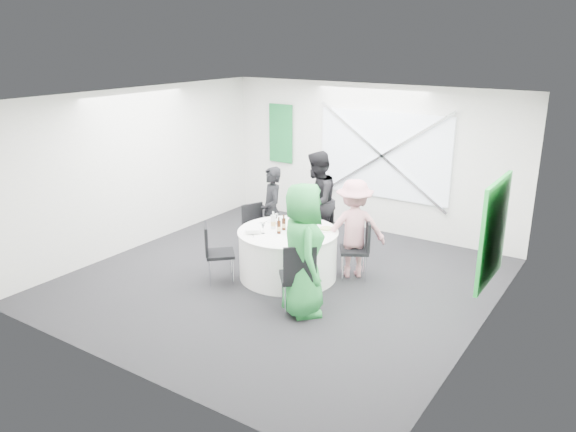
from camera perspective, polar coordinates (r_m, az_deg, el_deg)
The scene contains 44 objects.
floor at distance 8.77m, azimuth -0.73°, elevation -6.56°, with size 6.00×6.00×0.00m, color black.
ceiling at distance 8.03m, azimuth -0.81°, elevation 11.94°, with size 6.00×6.00×0.00m, color white.
wall_back at distance 10.83m, azimuth 8.25°, elevation 5.81°, with size 6.00×6.00×0.00m, color silver.
wall_front at distance 6.18m, azimuth -16.66°, elevation -4.05°, with size 6.00×6.00×0.00m, color silver.
wall_left at distance 10.24m, azimuth -14.83°, elevation 4.69°, with size 6.00×6.00×0.00m, color silver.
wall_right at distance 7.12m, azimuth 19.61°, elevation -1.43°, with size 6.00×6.00×0.00m, color silver.
window_panel at distance 10.66m, azimuth 9.64°, elevation 6.09°, with size 2.60×0.03×1.60m, color silver.
window_brace_a at distance 10.62m, azimuth 9.55°, elevation 6.05°, with size 0.05×0.05×3.16m, color silver.
window_brace_b at distance 10.62m, azimuth 9.55°, elevation 6.05°, with size 0.05×0.05×3.16m, color silver.
green_banner at distance 11.71m, azimuth -0.74°, elevation 8.38°, with size 0.55×0.04×1.20m, color #146733.
green_sign at distance 7.76m, azimuth 20.16°, elevation -1.51°, with size 0.05×1.20×1.40m, color green.
banquet_table at distance 8.78m, azimuth 0.00°, elevation -3.85°, with size 1.56×1.56×0.76m.
chair_back at distance 9.72m, azimuth 2.76°, elevation -0.84°, with size 0.46×0.47×0.88m.
chair_back_left at distance 9.56m, azimuth -3.30°, elevation -1.06°, with size 0.55×0.55×0.91m.
chair_back_right at distance 8.74m, azimuth 7.32°, elevation -2.90°, with size 0.59×0.59×0.94m.
chair_front_right at distance 7.53m, azimuth 1.08°, elevation -5.82°, with size 0.65×0.65×1.02m.
chair_front_left at distance 8.60m, azimuth -7.50°, elevation -3.29°, with size 0.60×0.60×0.93m.
person_man_back_left at distance 9.56m, azimuth -1.66°, elevation 0.47°, with size 0.56×0.37×1.54m, color black.
person_man_back at distance 9.75m, azimuth 2.94°, elevation 1.48°, with size 0.86×0.47×1.77m, color black.
person_woman_pink at distance 8.75m, azimuth 6.69°, elevation -1.27°, with size 1.01×0.47×1.56m, color #CC848C.
person_woman_green at distance 7.46m, azimuth 1.53°, elevation -3.46°, with size 0.89×0.58×1.83m, color #248639.
plate_back at distance 9.11m, azimuth 1.95°, elevation -0.46°, with size 0.25×0.25×0.01m.
plate_back_left at distance 9.08m, azimuth -1.39°, elevation -0.51°, with size 0.25×0.25×0.01m.
plate_back_right at distance 8.69m, azimuth 3.89°, elevation -1.34°, with size 0.29×0.29×0.04m.
plate_front_right at distance 8.20m, azimuth 1.61°, elevation -2.49°, with size 0.28×0.28×0.04m.
plate_front_left at distance 8.63m, azimuth -3.57°, elevation -1.53°, with size 0.26×0.26×0.01m.
napkin at distance 8.53m, azimuth -3.61°, elevation -1.51°, with size 0.20×0.13×0.06m, color white.
beer_bottle_a at distance 8.66m, azimuth -0.43°, elevation -0.85°, with size 0.06×0.06×0.24m.
beer_bottle_b at distance 8.67m, azimuth 0.43°, elevation -0.76°, with size 0.06×0.06×0.26m.
beer_bottle_c at distance 8.53m, azimuth 0.42°, elevation -1.12°, with size 0.06×0.06×0.25m.
beer_bottle_d at distance 8.50m, azimuth -0.94°, elevation -1.16°, with size 0.06×0.06×0.26m.
green_water_bottle at distance 8.55m, azimuth 1.38°, elevation -0.79°, with size 0.08×0.08×0.33m.
clear_water_bottle at distance 8.71m, azimuth -1.51°, elevation -0.63°, with size 0.08×0.08×0.28m.
wine_glass_a at distance 8.99m, azimuth 0.88°, elevation 0.10°, with size 0.07×0.07×0.17m.
wine_glass_b at distance 8.92m, azimuth -1.20°, elevation -0.05°, with size 0.07×0.07×0.17m.
wine_glass_c at distance 8.60m, azimuth 2.22°, elevation -0.76°, with size 0.07×0.07×0.17m.
wine_glass_d at distance 8.50m, azimuth -2.56°, elevation -0.98°, with size 0.07×0.07×0.17m.
wine_glass_e at distance 8.38m, azimuth 1.71°, elevation -1.25°, with size 0.07×0.07×0.17m.
fork_a at distance 9.17m, azimuth -0.91°, elevation -0.34°, with size 0.01×0.15×0.01m, color silver.
knife_a at distance 9.03m, azimuth -2.63°, elevation -0.65°, with size 0.01×0.15×0.01m, color silver.
fork_b at distance 8.96m, azimuth 3.07°, elevation -0.82°, with size 0.01×0.15×0.01m, color silver.
knife_b at distance 9.18m, azimuth 0.72°, elevation -0.33°, with size 0.01×0.15×0.01m, color silver.
fork_c at distance 8.74m, azimuth -3.73°, elevation -1.31°, with size 0.01×0.15×0.01m, color silver.
knife_c at distance 8.43m, azimuth -3.54°, elevation -2.05°, with size 0.01×0.15×0.01m, color silver.
Camera 1 is at (4.50, -6.60, 3.62)m, focal length 35.00 mm.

